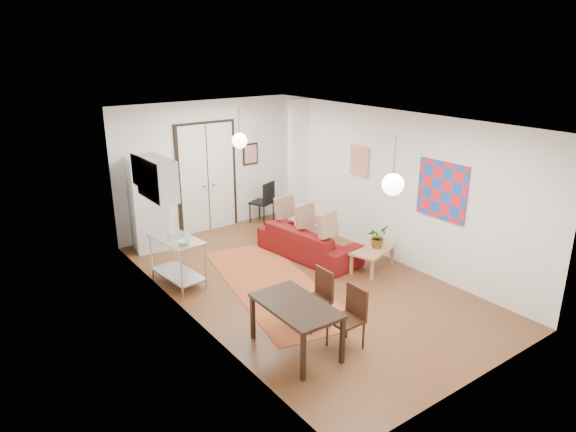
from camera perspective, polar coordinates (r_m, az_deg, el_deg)
floor at (r=9.21m, az=1.47°, el=-7.43°), size 7.00×7.00×0.00m
ceiling at (r=8.35m, az=1.63°, el=10.75°), size 4.20×7.00×0.02m
wall_back at (r=11.54m, az=-9.12°, el=5.42°), size 4.20×0.02×2.90m
wall_front at (r=6.44m, az=20.95°, el=-6.44°), size 4.20×0.02×2.90m
wall_left at (r=7.64m, az=-11.07°, el=-1.58°), size 0.02×7.00×2.90m
wall_right at (r=10.04m, az=11.13°, el=3.30°), size 0.02×7.00×2.90m
double_doors at (r=11.56m, az=-8.95°, el=4.17°), size 1.44×0.06×2.50m
stub_partition at (r=11.71m, az=1.15°, el=5.84°), size 0.50×0.10×2.90m
wall_cabinet at (r=8.90m, az=-14.35°, el=4.11°), size 0.35×1.00×0.70m
painting_popart at (r=9.20m, az=16.75°, el=2.74°), size 0.05×1.00×1.00m
painting_abstract at (r=10.48m, az=7.96°, el=6.09°), size 0.05×0.50×0.60m
poster_back at (r=12.03m, az=-4.19°, el=6.88°), size 0.40×0.03×0.50m
print_left at (r=9.30m, az=-16.41°, el=4.85°), size 0.03×0.44×0.54m
pendant_back at (r=10.09m, az=-5.41°, el=8.32°), size 0.30×0.30×0.80m
pendant_front at (r=7.03m, az=11.58°, el=3.46°), size 0.30×0.30×0.80m
kilim_rug at (r=9.13m, az=-1.74°, el=-7.65°), size 2.13×3.97×0.01m
sofa at (r=10.19m, az=2.32°, el=-2.84°), size 1.14×2.27×0.63m
coffee_table at (r=9.72m, az=9.40°, el=-3.87°), size 1.07×0.80×0.42m
potted_plant at (r=9.69m, az=9.90°, el=-2.29°), size 0.42×0.45×0.41m
kitchen_counter at (r=9.20m, az=-12.20°, el=-4.22°), size 0.68×1.16×0.85m
bowl at (r=8.82m, az=-11.54°, el=-2.83°), size 0.22×0.22×0.05m
soap_bottle at (r=9.27m, az=-13.00°, el=-1.44°), size 0.09×0.09×0.18m
fridge at (r=10.78m, az=-15.28°, el=1.31°), size 0.76×0.76×1.91m
dining_table at (r=7.04m, az=0.87°, el=-10.32°), size 0.75×1.30×0.71m
dining_chair_near at (r=7.73m, az=2.51°, el=-8.59°), size 0.43×0.60×0.89m
dining_chair_far at (r=7.27m, az=5.99°, el=-10.60°), size 0.43×0.60×0.89m
black_side_chair at (r=12.14m, az=-3.22°, el=2.06°), size 0.60×0.62×1.00m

